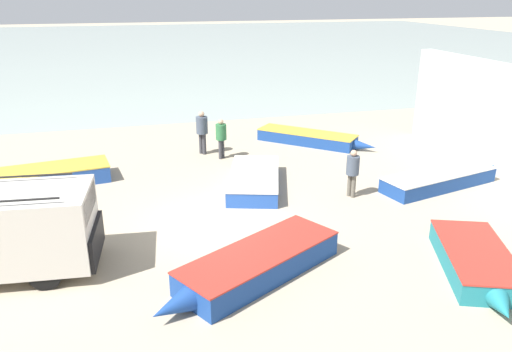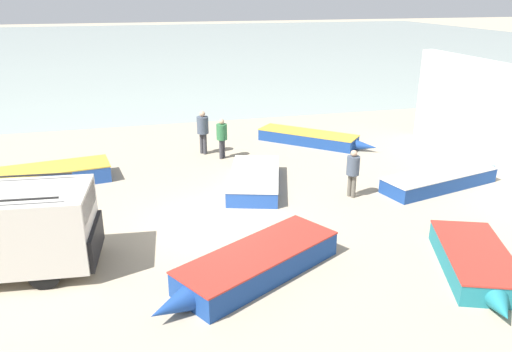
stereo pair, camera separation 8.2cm
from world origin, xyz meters
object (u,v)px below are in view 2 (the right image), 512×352
object	(u,v)px
fishing_rowboat_2	(443,179)
fisherman_0	(203,128)
fishing_rowboat_4	(311,138)
fisherman_1	(222,135)
fishing_rowboat_3	(255,179)
fishing_rowboat_1	(476,263)
fishing_rowboat_5	(253,265)
fisherman_2	(353,169)
fishing_rowboat_0	(40,176)

from	to	relation	value
fishing_rowboat_2	fisherman_0	xyz separation A→B (m)	(-7.44, 5.78, 0.82)
fisherman_0	fishing_rowboat_4	bearing A→B (deg)	-34.13
fisherman_0	fisherman_1	bearing A→B (deg)	-87.56
fishing_rowboat_3	fishing_rowboat_4	world-z (taller)	fishing_rowboat_3
fishing_rowboat_1	fishing_rowboat_5	world-z (taller)	fishing_rowboat_5
fishing_rowboat_5	fisherman_0	xyz separation A→B (m)	(0.38, 9.76, 0.77)
fishing_rowboat_5	fisherman_2	world-z (taller)	fisherman_2
fishing_rowboat_0	fisherman_1	size ratio (longest dim) A/B	3.27
fishing_rowboat_1	fishing_rowboat_5	size ratio (longest dim) A/B	0.80
fishing_rowboat_0	fisherman_0	size ratio (longest dim) A/B	2.95
fishing_rowboat_0	fisherman_1	world-z (taller)	fisherman_1
fishing_rowboat_0	fishing_rowboat_2	world-z (taller)	fishing_rowboat_0
fishing_rowboat_4	fisherman_2	distance (m)	6.13
fishing_rowboat_3	fisherman_2	size ratio (longest dim) A/B	2.89
fishing_rowboat_1	fishing_rowboat_5	bearing A→B (deg)	-81.39
fishing_rowboat_1	fisherman_0	bearing A→B (deg)	-134.61
fishing_rowboat_5	fisherman_2	distance (m)	5.89
fishing_rowboat_0	fishing_rowboat_5	size ratio (longest dim) A/B	1.07
fishing_rowboat_0	fishing_rowboat_4	distance (m)	11.15
fishing_rowboat_1	fisherman_1	size ratio (longest dim) A/B	2.46
fishing_rowboat_4	fishing_rowboat_0	bearing A→B (deg)	-125.32
fishing_rowboat_0	fishing_rowboat_3	size ratio (longest dim) A/B	1.15
fishing_rowboat_2	fisherman_0	world-z (taller)	fisherman_0
fishing_rowboat_2	fisherman_1	distance (m)	8.46
fishing_rowboat_3	fishing_rowboat_4	xyz separation A→B (m)	(3.71, 4.27, -0.01)
fisherman_0	fisherman_2	world-z (taller)	fisherman_0
fisherman_1	fisherman_2	distance (m)	6.04
fishing_rowboat_4	fisherman_0	world-z (taller)	fisherman_0
fishing_rowboat_3	fishing_rowboat_5	distance (m)	5.88
fishing_rowboat_0	fisherman_1	distance (m)	6.86
fishing_rowboat_5	fisherman_1	world-z (taller)	fisherman_1
fishing_rowboat_4	fisherman_0	bearing A→B (deg)	-134.75
fishing_rowboat_3	fisherman_0	size ratio (longest dim) A/B	2.56
fishing_rowboat_3	fisherman_1	bearing A→B (deg)	26.02
fishing_rowboat_4	fisherman_1	bearing A→B (deg)	-123.85
fishing_rowboat_5	fisherman_0	distance (m)	9.80
fishing_rowboat_3	fisherman_2	world-z (taller)	fisherman_2
fishing_rowboat_4	fishing_rowboat_3	bearing A→B (deg)	-87.98
fishing_rowboat_0	fisherman_1	bearing A→B (deg)	-177.52
fishing_rowboat_3	fisherman_0	bearing A→B (deg)	32.96
fishing_rowboat_2	fishing_rowboat_4	distance (m)	6.51
fishing_rowboat_2	fisherman_2	distance (m)	3.54
fishing_rowboat_3	fisherman_2	bearing A→B (deg)	-104.40
fishing_rowboat_4	fisherman_2	size ratio (longest dim) A/B	2.78
fishing_rowboat_4	fisherman_1	world-z (taller)	fisherman_1
fisherman_0	fisherman_1	xyz separation A→B (m)	(0.64, -0.79, -0.11)
fishing_rowboat_4	fisherman_1	xyz separation A→B (m)	(-4.21, -0.98, 0.72)
fishing_rowboat_0	fishing_rowboat_5	xyz separation A→B (m)	(5.69, -7.69, 0.01)
fishing_rowboat_1	fishing_rowboat_4	distance (m)	11.15
fisherman_2	fishing_rowboat_5	bearing A→B (deg)	16.42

